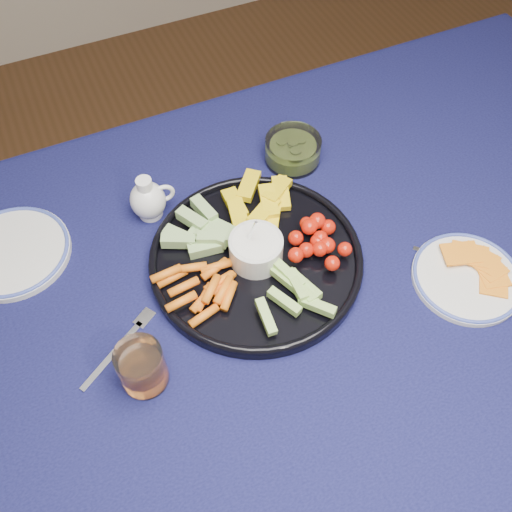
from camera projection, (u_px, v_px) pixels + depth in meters
name	position (u px, v px, depth m)	size (l,w,h in m)	color
dining_table	(319.00, 300.00, 1.10)	(1.67, 1.07, 0.75)	#522E1B
crudite_platter	(254.00, 256.00, 1.03)	(0.39, 0.39, 0.12)	black
creamer_pitcher	(148.00, 200.00, 1.08)	(0.09, 0.07, 0.09)	white
pickle_bowl	(293.00, 151.00, 1.18)	(0.12, 0.12, 0.05)	silver
cheese_plate	(467.00, 277.00, 1.02)	(0.20, 0.20, 0.02)	silver
juice_tumbler	(142.00, 368.00, 0.88)	(0.07, 0.07, 0.09)	silver
fork_left	(124.00, 342.00, 0.95)	(0.16, 0.11, 0.00)	white
fork_right	(461.00, 264.00, 1.04)	(0.11, 0.12, 0.00)	white
side_plate_extra	(13.00, 252.00, 1.05)	(0.21, 0.21, 0.02)	silver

